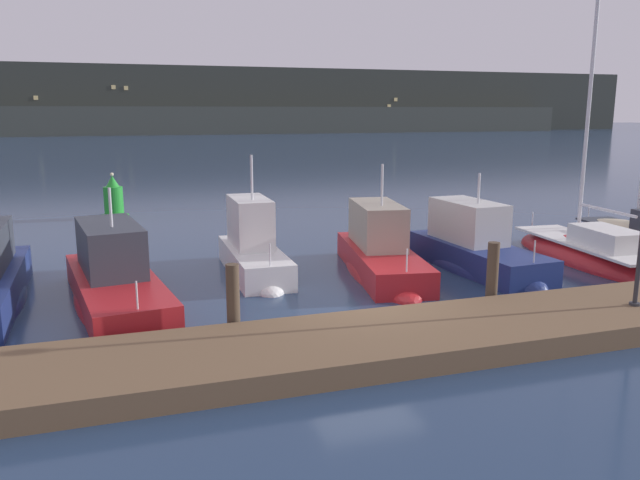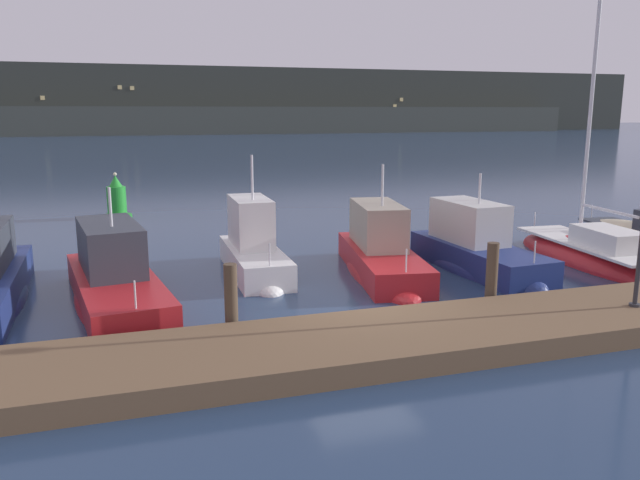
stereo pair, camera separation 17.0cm
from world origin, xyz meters
The scene contains 11 objects.
ground_plane centered at (0.00, 0.00, 0.00)m, with size 400.00×400.00×0.00m, color navy.
dock centered at (0.00, -2.23, 0.23)m, with size 37.73×2.80×0.45m, color brown.
mooring_pile_2 centered at (-3.13, -0.58, 0.81)m, with size 0.28×0.28×1.63m, color #4C3D2D.
mooring_pile_3 centered at (3.13, -0.58, 0.84)m, with size 0.28×0.28×1.68m, color #4C3D2D.
motorboat_berth_4 centered at (-5.49, 2.83, 0.38)m, with size 2.97×7.08×3.37m.
motorboat_berth_5 centered at (-1.59, 4.68, 0.41)m, with size 1.60×5.11×4.05m.
motorboat_berth_6 centered at (2.02, 3.53, 0.34)m, with size 2.86×6.48×3.84m.
motorboat_berth_7 centered at (4.98, 3.08, 0.32)m, with size 2.23×5.99×3.62m.
sailboat_berth_8 centered at (8.94, 2.80, 0.12)m, with size 2.61×7.15×10.66m.
channel_buoy centered at (-5.52, 16.10, 0.77)m, with size 1.25×1.25×2.05m.
hillside_backdrop centered at (3.01, 128.88, 6.45)m, with size 240.00×23.00×13.99m.
Camera 1 is at (-5.26, -13.05, 4.74)m, focal length 35.00 mm.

